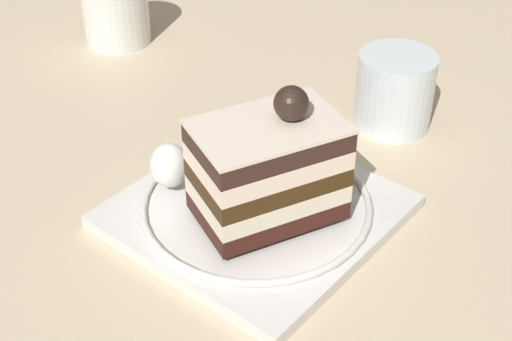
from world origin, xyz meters
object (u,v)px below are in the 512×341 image
Objects in this scene: dessert_plate at (256,209)px; drink_glass_far at (394,95)px; drink_glass_near at (116,11)px; cake_slice at (268,168)px; whipped_cream_dollop at (170,165)px; fork at (279,138)px.

drink_glass_far reaches higher than dessert_plate.
dessert_plate is 2.48× the size of drink_glass_near.
dessert_plate is at bearing 69.63° from cake_slice.
whipped_cream_dollop is (-0.02, 0.09, -0.02)m from cake_slice.
fork is 1.40× the size of drink_glass_far.
whipped_cream_dollop reaches higher than fork.
dessert_plate is 0.20m from drink_glass_far.
drink_glass_near is at bearing 72.70° from fork.
whipped_cream_dollop reaches higher than dessert_plate.
fork is at bearing 22.17° from dessert_plate.
whipped_cream_dollop is at bearing 161.23° from fork.
cake_slice is at bearing -117.99° from drink_glass_near.
drink_glass_far is (0.20, -0.01, -0.03)m from cake_slice.
whipped_cream_dollop is 0.11m from fork.
dessert_plate is 2.06× the size of fork.
drink_glass_far is (0.22, -0.10, -0.00)m from whipped_cream_dollop.
cake_slice is 0.09m from whipped_cream_dollop.
fork reaches higher than dessert_plate.
cake_slice is 0.38m from drink_glass_near.
drink_glass_near is at bearing 51.89° from whipped_cream_dollop.
fork is (0.11, -0.04, -0.02)m from whipped_cream_dollop.
drink_glass_far is at bearing -2.64° from cake_slice.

